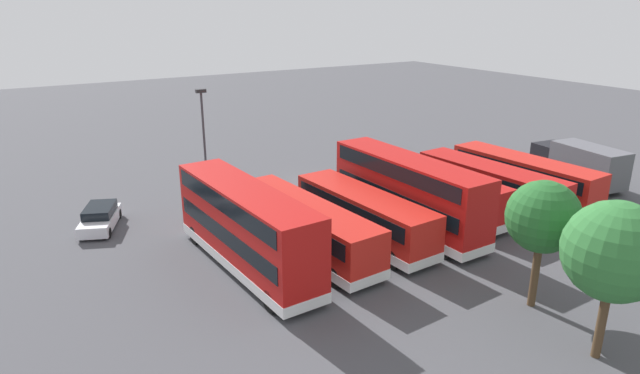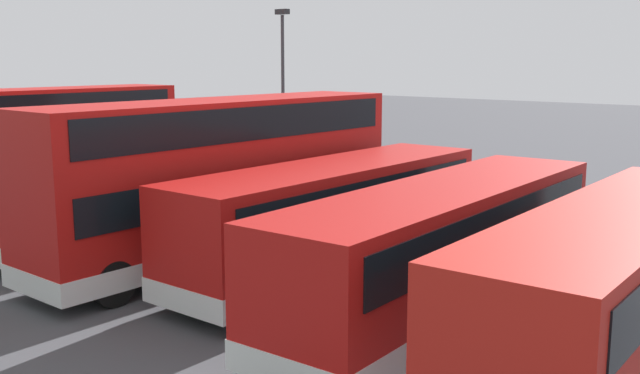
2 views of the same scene
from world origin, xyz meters
The scene contains 10 objects.
ground_plane centered at (0.00, 0.00, 0.00)m, with size 140.00×140.00×0.00m, color #47474C.
bus_single_deck_near_end centered at (-11.02, 10.26, 1.62)m, with size 3.26×11.38×2.95m.
bus_single_deck_second centered at (-7.33, 10.37, 1.62)m, with size 3.30×11.26×2.95m.
bus_single_deck_third centered at (-3.38, 9.46, 1.62)m, with size 2.94×10.63×2.95m.
bus_double_decker_fourth centered at (-0.02, 10.29, 2.45)m, with size 2.83×12.02×4.55m.
bus_single_deck_fifth centered at (3.40, 10.44, 1.62)m, with size 3.18×10.66×2.95m.
bus_single_deck_sixth centered at (7.18, 10.01, 1.62)m, with size 3.37×11.67×2.95m.
bus_double_decker_seventh centered at (10.85, 10.21, 2.45)m, with size 3.15×12.02×4.55m.
car_hatchback_silver centered at (16.48, 0.28, 0.70)m, with size 3.37×4.74×1.43m.
lamp_post_tall centered at (8.77, -1.34, 4.65)m, with size 0.70×0.30×7.95m.
Camera 2 is at (-15.41, 23.90, 5.66)m, focal length 40.89 mm.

